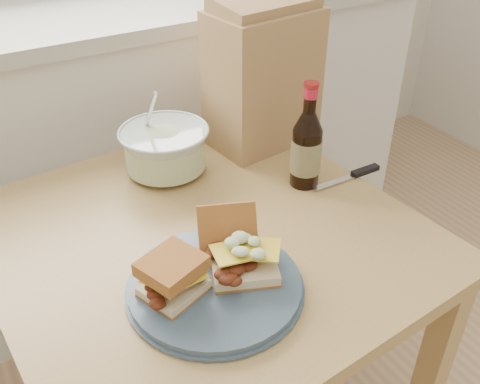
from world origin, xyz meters
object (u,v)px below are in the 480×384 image
plate (215,286)px  paper_bag (263,79)px  coleslaw_bowl (165,151)px  beer_bottle (306,148)px  dining_table (205,268)px

plate → paper_bag: bearing=48.8°
coleslaw_bowl → beer_bottle: bearing=-40.8°
plate → coleslaw_bowl: bearing=77.0°
beer_bottle → paper_bag: bearing=106.7°
plate → beer_bottle: bearing=30.0°
plate → paper_bag: size_ratio=0.91×
coleslaw_bowl → plate: bearing=-103.0°
coleslaw_bowl → paper_bag: paper_bag is taller
paper_bag → dining_table: bearing=-145.9°
coleslaw_bowl → paper_bag: size_ratio=0.62×
dining_table → paper_bag: size_ratio=2.59×
coleslaw_bowl → dining_table: bearing=-97.7°
coleslaw_bowl → beer_bottle: size_ratio=0.85×
dining_table → beer_bottle: beer_bottle is taller
plate → beer_bottle: size_ratio=1.24×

